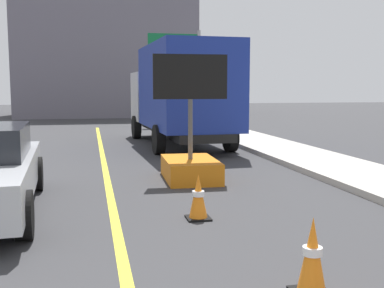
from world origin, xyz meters
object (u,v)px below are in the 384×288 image
object	(u,v)px
box_truck	(180,93)
traffic_cone_mid_lane	(198,197)
arrow_board_trailer	(190,158)
highway_guide_sign	(184,61)
traffic_cone_near_sign	(312,257)

from	to	relation	value
box_truck	traffic_cone_mid_lane	distance (m)	9.40
box_truck	arrow_board_trailer	bearing A→B (deg)	-98.75
box_truck	traffic_cone_mid_lane	world-z (taller)	box_truck
arrow_board_trailer	highway_guide_sign	distance (m)	15.24
traffic_cone_mid_lane	highway_guide_sign	bearing A→B (deg)	79.41
box_truck	traffic_cone_mid_lane	size ratio (longest dim) A/B	10.70
traffic_cone_mid_lane	traffic_cone_near_sign	bearing A→B (deg)	-80.39
traffic_cone_near_sign	traffic_cone_mid_lane	world-z (taller)	traffic_cone_near_sign
traffic_cone_near_sign	highway_guide_sign	bearing A→B (deg)	82.13
traffic_cone_mid_lane	box_truck	bearing A→B (deg)	80.90
box_truck	highway_guide_sign	size ratio (longest dim) A/B	1.49
arrow_board_trailer	highway_guide_sign	xyz separation A→B (m)	(2.79, 14.69, 2.94)
highway_guide_sign	traffic_cone_mid_lane	bearing A→B (deg)	-100.59
highway_guide_sign	arrow_board_trailer	bearing A→B (deg)	-100.76
box_truck	traffic_cone_near_sign	world-z (taller)	box_truck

